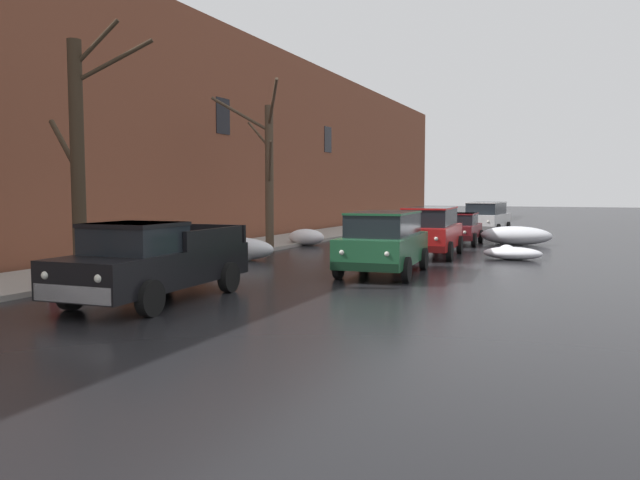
% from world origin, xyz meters
% --- Properties ---
extents(left_sidewalk_slab, '(3.38, 80.00, 0.13)m').
position_xyz_m(left_sidewalk_slab, '(-6.42, 18.00, 0.07)').
color(left_sidewalk_slab, gray).
rests_on(left_sidewalk_slab, ground).
extents(brick_townhouse_facade, '(0.63, 80.00, 9.95)m').
position_xyz_m(brick_townhouse_facade, '(-8.61, 18.00, 4.97)').
color(brick_townhouse_facade, brown).
rests_on(brick_townhouse_facade, ground).
extents(snow_bank_near_corner_left, '(2.82, 1.04, 0.80)m').
position_xyz_m(snow_bank_near_corner_left, '(-4.36, 15.94, 0.39)').
color(snow_bank_near_corner_left, white).
rests_on(snow_bank_near_corner_left, ground).
extents(snow_bank_along_left_kerb, '(3.13, 1.24, 0.84)m').
position_xyz_m(snow_bank_along_left_kerb, '(3.88, 26.32, 0.41)').
color(snow_bank_along_left_kerb, white).
rests_on(snow_bank_along_left_kerb, ground).
extents(snow_bank_mid_block_left, '(1.63, 1.20, 0.74)m').
position_xyz_m(snow_bank_mid_block_left, '(-4.70, 22.19, 0.36)').
color(snow_bank_mid_block_left, white).
rests_on(snow_bank_mid_block_left, ground).
extents(snow_bank_near_corner_right, '(2.03, 1.09, 0.52)m').
position_xyz_m(snow_bank_near_corner_right, '(4.45, 19.94, 0.23)').
color(snow_bank_near_corner_right, white).
rests_on(snow_bank_near_corner_right, ground).
extents(snow_bank_along_right_kerb, '(2.38, 1.11, 0.59)m').
position_xyz_m(snow_bank_along_right_kerb, '(-4.68, 8.98, 0.29)').
color(snow_bank_along_right_kerb, white).
rests_on(snow_bank_along_right_kerb, ground).
extents(bare_tree_second_along_sidewalk, '(3.37, 0.98, 6.63)m').
position_xyz_m(bare_tree_second_along_sidewalk, '(-4.89, 9.16, 3.25)').
color(bare_tree_second_along_sidewalk, '#382B1E').
rests_on(bare_tree_second_along_sidewalk, ground).
extents(bare_tree_mid_block, '(2.97, 2.65, 6.59)m').
position_xyz_m(bare_tree_mid_block, '(-4.93, 19.18, 3.22)').
color(bare_tree_mid_block, '#4C3D2D').
rests_on(bare_tree_mid_block, ground).
extents(pickup_truck_black_approaching_near_lane, '(2.34, 5.31, 1.76)m').
position_xyz_m(pickup_truck_black_approaching_near_lane, '(-1.79, 8.11, 0.88)').
color(pickup_truck_black_approaching_near_lane, black).
rests_on(pickup_truck_black_approaching_near_lane, ground).
extents(suv_green_parked_kerbside_close, '(2.33, 4.50, 1.82)m').
position_xyz_m(suv_green_parked_kerbside_close, '(1.48, 14.41, 0.99)').
color(suv_green_parked_kerbside_close, '#1E5633').
rests_on(suv_green_parked_kerbside_close, ground).
extents(suv_red_parked_kerbside_mid, '(2.26, 4.60, 1.82)m').
position_xyz_m(suv_red_parked_kerbside_mid, '(1.50, 19.95, 0.99)').
color(suv_red_parked_kerbside_mid, red).
rests_on(suv_red_parked_kerbside_mid, ground).
extents(sedan_maroon_parked_far_down_block, '(1.97, 3.95, 1.42)m').
position_xyz_m(sedan_maroon_parked_far_down_block, '(1.48, 25.64, 0.75)').
color(sedan_maroon_parked_far_down_block, maroon).
rests_on(sedan_maroon_parked_far_down_block, ground).
extents(suv_white_queued_behind_truck, '(2.28, 4.68, 1.82)m').
position_xyz_m(suv_white_queued_behind_truck, '(1.59, 32.75, 0.99)').
color(suv_white_queued_behind_truck, silver).
rests_on(suv_white_queued_behind_truck, ground).
extents(fire_hydrant, '(0.42, 0.22, 0.71)m').
position_xyz_m(fire_hydrant, '(-4.23, 7.64, 0.36)').
color(fire_hydrant, '#B21E19').
rests_on(fire_hydrant, ground).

